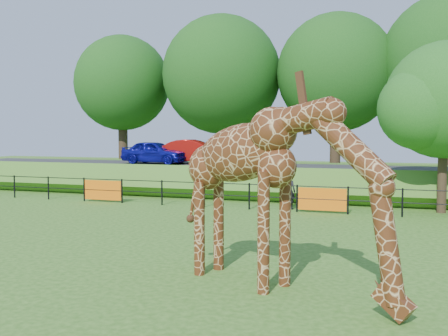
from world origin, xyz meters
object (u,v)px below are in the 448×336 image
Objects in this scene: car_blue at (155,152)px; visitor at (289,191)px; giraffe at (281,196)px; car_red at (194,152)px; tree_east at (447,105)px.

car_blue is 2.58× the size of visitor.
visitor is at bearing 125.21° from giraffe.
giraffe reaches higher than car_blue.
visitor is at bearing -116.63° from car_blue.
visitor is (-1.96, 10.76, -1.17)m from giraffe.
giraffe is at bearing -159.39° from car_red.
car_red is 13.85m from tree_east.
car_red is (2.14, 0.75, 0.03)m from car_blue.
giraffe is 3.58× the size of visitor.
car_red is 0.62× the size of tree_east.
car_blue is 10.38m from visitor.
tree_east is (14.87, -4.27, 2.20)m from car_blue.
giraffe is 12.70m from tree_east.
car_blue is at bearing 102.60° from car_red.
giraffe is at bearing -109.08° from tree_east.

